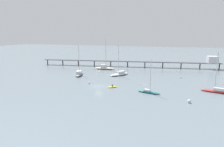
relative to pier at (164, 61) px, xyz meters
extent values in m
plane|color=slate|center=(-17.41, -42.63, -3.40)|extent=(400.00, 400.00, 0.00)
cube|color=#4C4C51|center=(-17.41, -2.49, -0.70)|extent=(88.01, 15.15, 0.30)
cylinder|color=#38332D|center=(-60.24, -8.61, -2.12)|extent=(0.50, 0.50, 2.54)
cylinder|color=#38332D|center=(-51.67, -7.39, -2.12)|extent=(0.50, 0.50, 2.54)
cylinder|color=#38332D|center=(-43.11, -6.16, -2.12)|extent=(0.50, 0.50, 2.54)
cylinder|color=#38332D|center=(-34.54, -4.94, -2.12)|extent=(0.50, 0.50, 2.54)
cylinder|color=#38332D|center=(-25.98, -3.71, -2.12)|extent=(0.50, 0.50, 2.54)
cylinder|color=#38332D|center=(-17.41, -2.49, -2.12)|extent=(0.50, 0.50, 2.54)
cylinder|color=#38332D|center=(-8.85, -1.26, -2.12)|extent=(0.50, 0.50, 2.54)
cylinder|color=#38332D|center=(-0.28, -0.04, -2.12)|extent=(0.50, 0.50, 2.54)
cylinder|color=#38332D|center=(8.28, 1.18, -2.12)|extent=(0.50, 0.50, 2.54)
cylinder|color=#38332D|center=(16.85, 2.41, -2.12)|extent=(0.50, 0.50, 2.54)
cylinder|color=#38332D|center=(25.41, 3.63, -2.12)|extent=(0.50, 0.50, 2.54)
cube|color=silver|center=(22.09, 3.16, 1.06)|extent=(4.93, 4.93, 3.22)
ellipsoid|color=red|center=(17.05, -38.58, -3.07)|extent=(8.50, 3.67, 0.64)
cube|color=silver|center=(17.70, -38.72, -2.39)|extent=(2.90, 1.89, 0.72)
cylinder|color=silver|center=(16.64, -38.49, 2.77)|extent=(0.22, 0.22, 11.04)
cylinder|color=silver|center=(18.28, -38.85, -0.77)|extent=(3.30, 0.89, 0.18)
ellipsoid|color=#1E727A|center=(-1.24, -45.04, -3.13)|extent=(6.84, 3.02, 0.52)
cube|color=silver|center=(-1.76, -44.92, -2.63)|extent=(1.88, 1.41, 0.48)
cylinder|color=silver|center=(-0.92, -45.12, 1.70)|extent=(0.20, 0.20, 9.15)
cylinder|color=silver|center=(-2.41, -44.76, -1.22)|extent=(3.03, 0.88, 0.16)
ellipsoid|color=white|center=(-15.70, -24.18, -2.95)|extent=(7.12, 8.73, 0.90)
cube|color=silver|center=(-15.30, -23.60, -2.12)|extent=(3.35, 3.72, 0.76)
cylinder|color=silver|center=(-15.95, -24.54, 3.21)|extent=(0.23, 0.23, 11.43)
cylinder|color=silver|center=(-14.79, -22.85, -0.44)|extent=(2.47, 3.49, 0.18)
ellipsoid|color=gray|center=(-31.40, -28.41, -2.93)|extent=(5.57, 10.07, 0.93)
cube|color=silver|center=(-31.15, -29.15, -1.99)|extent=(2.79, 3.79, 0.96)
cylinder|color=silver|center=(-31.55, -27.94, 3.02)|extent=(0.24, 0.24, 10.98)
cylinder|color=silver|center=(-30.91, -29.86, -0.49)|extent=(1.48, 3.89, 0.19)
ellipsoid|color=beige|center=(-25.86, -13.01, -2.88)|extent=(9.67, 3.40, 1.03)
cube|color=silver|center=(-26.62, -13.06, -1.75)|extent=(2.51, 2.13, 1.24)
cylinder|color=silver|center=(-25.39, -12.99, 4.14)|extent=(0.23, 0.23, 13.02)
cylinder|color=silver|center=(-27.66, -13.12, -0.02)|extent=(4.57, 0.46, 0.19)
ellipsoid|color=yellow|center=(-12.91, -42.50, -3.22)|extent=(3.14, 2.70, 0.35)
cylinder|color=navy|center=(-12.91, -42.50, -2.77)|extent=(0.50, 0.50, 0.55)
sphere|color=tan|center=(-12.91, -42.50, -2.38)|extent=(0.24, 0.24, 0.24)
sphere|color=silver|center=(-21.78, -40.28, -3.09)|extent=(0.62, 0.62, 0.62)
sphere|color=silver|center=(9.21, -50.29, -2.97)|extent=(0.86, 0.86, 0.86)
sphere|color=silver|center=(7.74, -21.99, -3.13)|extent=(0.53, 0.53, 0.53)
camera|label=1|loc=(5.30, -100.30, 13.29)|focal=32.15mm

